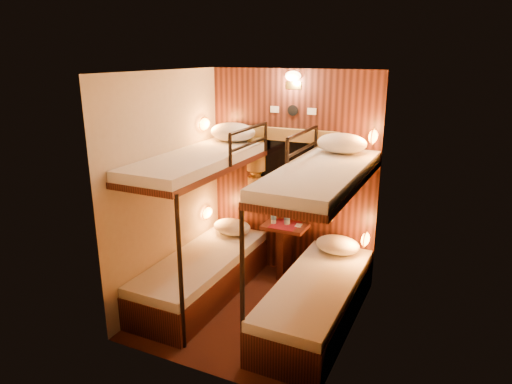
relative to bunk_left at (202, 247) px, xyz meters
The scene contains 22 objects.
floor 0.86m from the bunk_left, ahead, with size 2.10×2.10×0.00m, color #3B1510.
ceiling 1.95m from the bunk_left, ahead, with size 2.10×2.10×0.00m, color silver.
wall_back 1.34m from the bunk_left, 56.56° to the left, with size 2.40×2.40×0.00m, color #C6B293.
wall_front 1.44m from the bunk_left, 59.93° to the right, with size 2.40×2.40×0.00m, color #C6B293.
wall_left 0.74m from the bunk_left, 168.93° to the right, with size 2.40×2.40×0.00m, color #C6B293.
wall_right 1.77m from the bunk_left, ahead, with size 2.40×2.40×0.00m, color #C6B293.
back_panel 1.33m from the bunk_left, 56.16° to the left, with size 2.00×0.03×2.40m, color black.
bunk_left is the anchor object (origin of this frame).
bunk_right 1.30m from the bunk_left, ahead, with size 0.72×1.90×1.82m.
window 1.30m from the bunk_left, 55.30° to the left, with size 1.00×0.12×0.79m.
curtains 1.32m from the bunk_left, 54.32° to the left, with size 1.10×0.22×1.00m.
back_fixtures 2.03m from the bunk_left, 55.16° to the left, with size 0.54×0.09×0.48m.
reading_lamps 1.13m from the bunk_left, 44.25° to the left, with size 2.00×0.20×1.25m.
table 1.02m from the bunk_left, 50.33° to the left, with size 0.50×0.34×0.66m.
bottle_left 0.94m from the bunk_left, 56.44° to the left, with size 0.07×0.07×0.23m.
bottle_right 1.06m from the bunk_left, 50.98° to the left, with size 0.07×0.07×0.25m.
sachet_a 1.13m from the bunk_left, 44.77° to the left, with size 0.07×0.05×0.01m, color silver.
sachet_b 1.17m from the bunk_left, 47.21° to the left, with size 0.07×0.05×0.01m, color silver.
pillow_lower_left 0.69m from the bunk_left, 90.18° to the left, with size 0.47×0.34×0.19m, color silver.
pillow_lower_right 1.48m from the bunk_left, 28.38° to the left, with size 0.49×0.35×0.19m, color silver.
pillow_upper_left 1.36m from the bunk_left, 90.17° to the left, with size 0.54×0.39×0.21m, color silver.
pillow_upper_right 1.84m from the bunk_left, 26.39° to the left, with size 0.51×0.36×0.20m, color silver.
Camera 1 is at (1.81, -3.76, 2.55)m, focal length 32.00 mm.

